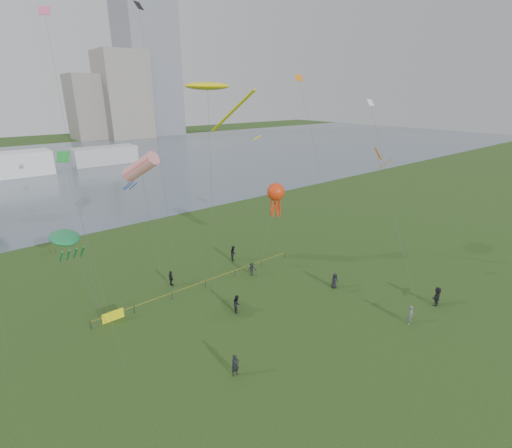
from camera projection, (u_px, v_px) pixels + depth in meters
ground_plane at (331, 343)px, 31.38m from camera, size 400.00×400.00×0.00m
lake at (53, 168)px, 104.12m from camera, size 400.00×120.00×0.08m
tower at (142, 1)px, 170.73m from camera, size 24.00×24.00×120.00m
building_mid at (123, 95)px, 170.46m from camera, size 20.00×20.00×38.00m
building_low at (89, 107)px, 168.10m from camera, size 16.00×18.00×28.00m
pavilion_left at (2, 165)px, 92.29m from camera, size 22.00×8.00×6.00m
pavilion_right at (104, 155)px, 110.23m from camera, size 18.00×7.00×5.00m
fence at (152, 302)px, 36.60m from camera, size 24.07×0.07×1.05m
kite_flyer at (411, 315)px, 33.81m from camera, size 0.72×0.53×1.80m
spectator_a at (237, 303)px, 35.64m from camera, size 1.04×1.10×1.79m
spectator_b at (252, 269)px, 42.82m from camera, size 1.14×0.86×1.57m
spectator_c at (171, 278)px, 40.52m from camera, size 0.48×1.05×1.75m
spectator_d at (335, 281)px, 40.08m from camera, size 0.96×0.80×1.69m
spectator_e at (437, 296)px, 36.76m from camera, size 1.90×1.02×1.95m
spectator_f at (235, 365)px, 27.54m from camera, size 0.68×0.48×1.78m
spectator_g at (233, 253)px, 46.67m from camera, size 1.12×1.17×1.91m
kite_stingray at (208, 87)px, 37.98m from camera, size 6.43×10.07×21.09m
kite_windsock at (140, 167)px, 40.19m from camera, size 4.15×9.94×14.29m
kite_creature at (65, 238)px, 31.42m from camera, size 2.92×4.73×8.85m
kite_octopus at (276, 193)px, 42.79m from camera, size 6.76×4.31×10.29m
kite_delta at (381, 162)px, 38.06m from camera, size 6.63×11.14×14.71m
small_kites at (172, 74)px, 35.26m from camera, size 38.59×13.60×13.26m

